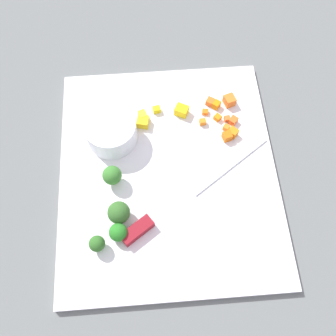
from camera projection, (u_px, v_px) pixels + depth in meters
name	position (u px, v px, depth m)	size (l,w,h in m)	color
ground_plane	(168.00, 173.00, 0.66)	(4.00, 4.00, 0.00)	slate
cutting_board	(168.00, 172.00, 0.65)	(0.43, 0.37, 0.01)	white
prep_bowl	(111.00, 131.00, 0.65)	(0.09, 0.09, 0.05)	white
chef_knife	(176.00, 201.00, 0.62)	(0.20, 0.27, 0.02)	silver
carrot_dice_0	(233.00, 133.00, 0.67)	(0.02, 0.01, 0.02)	orange
carrot_dice_1	(229.00, 100.00, 0.70)	(0.02, 0.02, 0.02)	orange
carrot_dice_2	(210.00, 102.00, 0.70)	(0.01, 0.01, 0.01)	orange
carrot_dice_3	(216.00, 105.00, 0.70)	(0.01, 0.01, 0.01)	orange
carrot_dice_4	(203.00, 122.00, 0.68)	(0.01, 0.01, 0.01)	orange
carrot_dice_5	(226.00, 128.00, 0.68)	(0.01, 0.01, 0.01)	orange
carrot_dice_6	(205.00, 112.00, 0.69)	(0.01, 0.01, 0.01)	orange
carrot_dice_7	(218.00, 118.00, 0.69)	(0.01, 0.01, 0.01)	orange
carrot_dice_8	(227.00, 136.00, 0.67)	(0.02, 0.01, 0.02)	orange
carrot_dice_9	(233.00, 121.00, 0.68)	(0.01, 0.01, 0.01)	orange
carrot_dice_10	(227.00, 119.00, 0.69)	(0.01, 0.01, 0.01)	orange
pepper_dice_0	(157.00, 110.00, 0.69)	(0.01, 0.01, 0.01)	yellow
pepper_dice_1	(182.00, 111.00, 0.69)	(0.02, 0.02, 0.02)	yellow
pepper_dice_2	(143.00, 116.00, 0.69)	(0.01, 0.02, 0.02)	yellow
pepper_dice_3	(143.00, 122.00, 0.68)	(0.02, 0.02, 0.02)	yellow
broccoli_floret_0	(118.00, 232.00, 0.59)	(0.03, 0.03, 0.03)	#8DAE6D
broccoli_floret_1	(112.00, 175.00, 0.62)	(0.03, 0.03, 0.04)	#97C455
broccoli_floret_2	(97.00, 244.00, 0.58)	(0.03, 0.03, 0.03)	#91AD5F
broccoli_floret_3	(119.00, 213.00, 0.59)	(0.04, 0.04, 0.04)	#90B054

